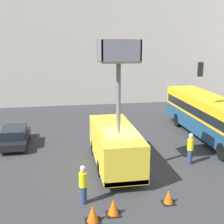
{
  "coord_description": "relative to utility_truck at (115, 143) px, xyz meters",
  "views": [
    {
      "loc": [
        -3.64,
        -16.08,
        7.64
      ],
      "look_at": [
        -0.51,
        1.75,
        3.14
      ],
      "focal_mm": 50.0,
      "sensor_mm": 36.0,
      "label": 1
    }
  ],
  "objects": [
    {
      "name": "ground_plane",
      "position": [
        0.51,
        -0.72,
        -1.56
      ],
      "size": [
        120.0,
        120.0,
        0.0
      ],
      "primitive_type": "plane",
      "color": "#333335"
    },
    {
      "name": "building_backdrop_far",
      "position": [
        0.51,
        22.27,
        8.15
      ],
      "size": [
        44.0,
        10.0,
        19.43
      ],
      "color": "#BCB2A3",
      "rests_on": "ground_plane"
    },
    {
      "name": "utility_truck",
      "position": [
        0.0,
        0.0,
        0.0
      ],
      "size": [
        2.26,
        6.51,
        7.41
      ],
      "color": "yellow",
      "rests_on": "ground_plane"
    },
    {
      "name": "city_bus",
      "position": [
        7.87,
        3.72,
        0.28
      ],
      "size": [
        2.43,
        12.17,
        3.11
      ],
      "rotation": [
        0.0,
        0.0,
        1.39
      ],
      "color": "navy",
      "rests_on": "ground_plane"
    },
    {
      "name": "road_worker_near_truck",
      "position": [
        -2.18,
        -3.71,
        -0.61
      ],
      "size": [
        0.38,
        0.38,
        1.89
      ],
      "rotation": [
        0.0,
        0.0,
        2.03
      ],
      "color": "navy",
      "rests_on": "ground_plane"
    },
    {
      "name": "road_worker_directing",
      "position": [
        4.57,
        -0.22,
        -0.58
      ],
      "size": [
        0.38,
        0.38,
        1.93
      ],
      "rotation": [
        0.0,
        0.0,
        4.81
      ],
      "color": "navy",
      "rests_on": "ground_plane"
    },
    {
      "name": "traffic_cone_near_truck",
      "position": [
        -0.97,
        -4.85,
        -1.22
      ],
      "size": [
        0.63,
        0.63,
        0.73
      ],
      "color": "black",
      "rests_on": "ground_plane"
    },
    {
      "name": "traffic_cone_mid_road",
      "position": [
        1.73,
        -4.37,
        -1.25
      ],
      "size": [
        0.58,
        0.58,
        0.67
      ],
      "color": "black",
      "rests_on": "ground_plane"
    },
    {
      "name": "traffic_cone_far_side",
      "position": [
        -1.91,
        -5.24,
        -1.21
      ],
      "size": [
        0.65,
        0.65,
        0.74
      ],
      "color": "black",
      "rests_on": "ground_plane"
    },
    {
      "name": "parked_car_curbside",
      "position": [
        -6.27,
        4.9,
        -0.87
      ],
      "size": [
        1.78,
        4.21,
        1.36
      ],
      "color": "black",
      "rests_on": "ground_plane"
    }
  ]
}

